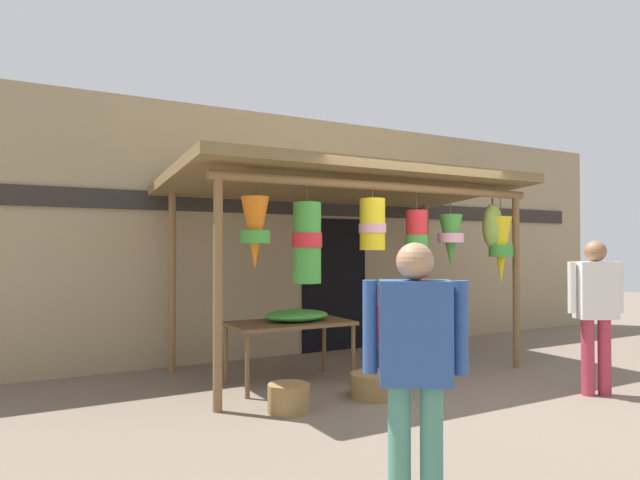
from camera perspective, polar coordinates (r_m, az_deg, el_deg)
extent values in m
plane|color=#756656|center=(6.39, 10.43, -14.89)|extent=(30.00, 30.00, 0.00)
cube|color=#9E8966|center=(8.27, -0.47, 0.47)|extent=(12.15, 0.25, 3.49)
cube|color=#2D2823|center=(8.16, 0.01, 3.43)|extent=(10.93, 0.04, 0.24)
cube|color=black|center=(8.29, 1.51, -4.68)|extent=(1.10, 0.03, 2.00)
cylinder|color=brown|center=(5.28, -10.68, -5.48)|extent=(0.09, 0.09, 2.25)
cylinder|color=brown|center=(7.57, 19.89, -4.05)|extent=(0.09, 0.09, 2.25)
cylinder|color=brown|center=(7.02, -15.27, -4.32)|extent=(0.09, 0.09, 2.25)
cylinder|color=brown|center=(8.88, 11.07, -3.61)|extent=(0.09, 0.09, 2.25)
cylinder|color=brown|center=(6.23, 7.40, 5.57)|extent=(4.24, 0.10, 0.10)
cylinder|color=brown|center=(7.78, -0.53, 5.39)|extent=(4.24, 0.10, 0.10)
cube|color=olive|center=(6.99, 3.00, 5.85)|extent=(4.54, 2.31, 0.30)
cylinder|color=brown|center=(5.53, -6.83, 5.20)|extent=(0.01, 0.01, 0.13)
cone|color=orange|center=(5.50, -6.84, 0.76)|extent=(0.29, 0.29, 0.73)
cylinder|color=green|center=(5.50, -6.84, 0.33)|extent=(0.31, 0.31, 0.13)
cylinder|color=brown|center=(5.74, -1.37, 4.79)|extent=(0.01, 0.01, 0.16)
cylinder|color=green|center=(5.71, -1.37, -0.29)|extent=(0.30, 0.30, 0.85)
cylinder|color=red|center=(5.71, -1.37, -0.01)|extent=(0.32, 0.32, 0.15)
cylinder|color=brown|center=(6.06, 5.51, 4.81)|extent=(0.01, 0.01, 0.10)
cylinder|color=yellow|center=(6.04, 5.52, 1.65)|extent=(0.28, 0.28, 0.57)
cylinder|color=pink|center=(6.04, 5.52, 1.23)|extent=(0.30, 0.30, 0.10)
cylinder|color=brown|center=(6.50, 10.10, 3.97)|extent=(0.01, 0.01, 0.20)
cylinder|color=red|center=(6.48, 10.11, -0.53)|extent=(0.25, 0.25, 0.82)
cylinder|color=green|center=(6.48, 10.11, -0.13)|extent=(0.27, 0.27, 0.15)
cylinder|color=brown|center=(6.88, 13.53, 3.58)|extent=(0.01, 0.01, 0.23)
cone|color=green|center=(6.86, 13.54, -0.03)|extent=(0.29, 0.29, 0.63)
cylinder|color=pink|center=(6.86, 13.54, 0.22)|extent=(0.32, 0.32, 0.11)
cylinder|color=brown|center=(7.39, 18.43, 3.27)|extent=(0.01, 0.01, 0.24)
cone|color=yellow|center=(7.37, 18.45, -1.03)|extent=(0.28, 0.28, 0.87)
cylinder|color=green|center=(7.37, 18.45, -1.08)|extent=(0.30, 0.30, 0.16)
cylinder|color=#4C3D23|center=(7.38, 17.65, 3.93)|extent=(0.02, 0.02, 0.07)
ellipsoid|color=#89A842|center=(7.36, 17.66, 1.36)|extent=(0.28, 0.24, 0.59)
cube|color=brown|center=(6.30, -3.22, -8.72)|extent=(1.39, 0.78, 0.04)
cylinder|color=brown|center=(5.80, -7.63, -12.96)|extent=(0.05, 0.05, 0.67)
cylinder|color=brown|center=(6.37, 3.50, -11.87)|extent=(0.05, 0.05, 0.67)
cylinder|color=brown|center=(6.43, -9.87, -11.75)|extent=(0.05, 0.05, 0.67)
cylinder|color=brown|center=(6.95, 0.44, -10.95)|extent=(0.05, 0.05, 0.67)
ellipsoid|color=green|center=(6.32, -2.48, -7.91)|extent=(0.78, 0.54, 0.13)
ellipsoid|color=yellow|center=(6.32, -1.29, -7.85)|extent=(0.35, 0.27, 0.09)
cube|color=#AD1E1E|center=(6.60, 7.61, -10.54)|extent=(0.54, 0.54, 0.04)
cube|color=#AD1E1E|center=(6.75, 7.42, -8.62)|extent=(0.37, 0.23, 0.40)
cylinder|color=#333338|center=(6.45, 6.19, -12.77)|extent=(0.03, 0.03, 0.44)
cylinder|color=#333338|center=(6.49, 9.43, -12.68)|extent=(0.03, 0.03, 0.44)
cylinder|color=#333338|center=(6.80, 5.89, -12.15)|extent=(0.03, 0.03, 0.44)
cylinder|color=#333338|center=(6.84, 8.96, -12.07)|extent=(0.03, 0.03, 0.44)
cylinder|color=olive|center=(5.86, 5.69, -14.93)|extent=(0.49, 0.49, 0.25)
cylinder|color=olive|center=(5.35, -3.30, -16.24)|extent=(0.40, 0.40, 0.26)
cylinder|color=#B23347|center=(6.51, 26.29, -10.95)|extent=(0.13, 0.13, 0.80)
cylinder|color=#B23347|center=(6.59, 27.69, -10.80)|extent=(0.13, 0.13, 0.80)
cube|color=silver|center=(6.46, 26.95, -4.72)|extent=(0.46, 0.38, 0.60)
cylinder|color=silver|center=(6.34, 24.93, -4.53)|extent=(0.08, 0.08, 0.54)
cylinder|color=silver|center=(6.59, 28.89, -4.37)|extent=(0.08, 0.08, 0.54)
sphere|color=#896042|center=(6.45, 26.92, -1.06)|extent=(0.22, 0.22, 0.22)
cylinder|color=#4C8E7A|center=(3.35, 11.63, -21.12)|extent=(0.13, 0.13, 0.78)
cylinder|color=#4C8E7A|center=(3.33, 8.33, -21.23)|extent=(0.13, 0.13, 0.78)
cube|color=#2D5193|center=(3.17, 9.95, -9.49)|extent=(0.46, 0.40, 0.59)
cylinder|color=#2D5193|center=(3.20, 14.56, -8.86)|extent=(0.08, 0.08, 0.53)
cylinder|color=#2D5193|center=(3.15, 5.26, -9.01)|extent=(0.08, 0.08, 0.53)
sphere|color=tan|center=(3.13, 9.93, -2.22)|extent=(0.21, 0.21, 0.21)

